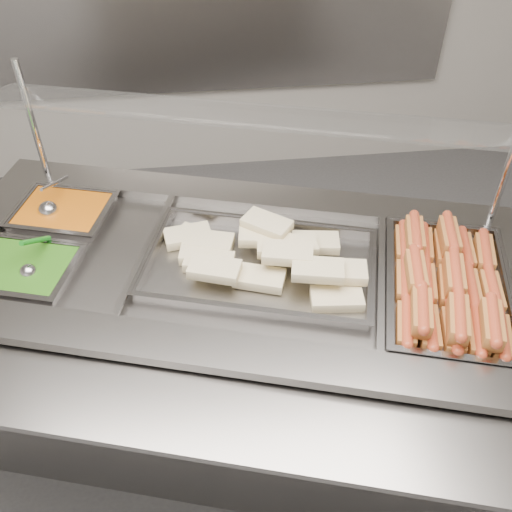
{
  "coord_description": "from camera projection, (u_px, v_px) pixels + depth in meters",
  "views": [
    {
      "loc": [
        -0.1,
        -1.03,
        2.27
      ],
      "look_at": [
        0.06,
        0.36,
        1.0
      ],
      "focal_mm": 40.0,
      "sensor_mm": 36.0,
      "label": 1
    }
  ],
  "objects": [
    {
      "name": "sneeze_guard",
      "position": [
        252.0,
        118.0,
        1.82
      ],
      "size": [
        1.82,
        0.81,
        0.48
      ],
      "color": "silver",
      "rests_on": "steam_counter"
    },
    {
      "name": "ladle",
      "position": [
        49.0,
        209.0,
        2.11
      ],
      "size": [
        0.1,
        0.21,
        0.14
      ],
      "color": "silver",
      "rests_on": "pan_beans"
    },
    {
      "name": "serving_spoon",
      "position": [
        30.0,
        267.0,
        1.87
      ],
      "size": [
        0.09,
        0.19,
        0.15
      ],
      "color": "silver",
      "rests_on": "pan_peas"
    },
    {
      "name": "pan_wraps",
      "position": [
        259.0,
        268.0,
        1.92
      ],
      "size": [
        0.84,
        0.63,
        0.08
      ],
      "color": "gray",
      "rests_on": "steam_counter"
    },
    {
      "name": "steam_counter",
      "position": [
        242.0,
        352.0,
        2.24
      ],
      "size": [
        2.22,
        1.45,
        0.98
      ],
      "color": "slate",
      "rests_on": "ground"
    },
    {
      "name": "hotdogs_in_buns",
      "position": [
        446.0,
        284.0,
        1.82
      ],
      "size": [
        0.47,
        0.63,
        0.13
      ],
      "color": "#A25B22",
      "rests_on": "pan_hotdogs"
    },
    {
      "name": "pan_hotdogs",
      "position": [
        446.0,
        294.0,
        1.86
      ],
      "size": [
        0.53,
        0.68,
        0.11
      ],
      "color": "gray",
      "rests_on": "steam_counter"
    },
    {
      "name": "pan_peas",
      "position": [
        26.0,
        276.0,
        1.91
      ],
      "size": [
        0.39,
        0.34,
        0.11
      ],
      "color": "gray",
      "rests_on": "steam_counter"
    },
    {
      "name": "tortilla_wraps",
      "position": [
        262.0,
        253.0,
        1.91
      ],
      "size": [
        0.66,
        0.47,
        0.1
      ],
      "color": "#D2BD8C",
      "rests_on": "pan_wraps"
    },
    {
      "name": "ground",
      "position": [
        252.0,
        503.0,
        2.29
      ],
      "size": [
        6.0,
        6.0,
        0.0
      ],
      "primitive_type": "plane",
      "color": "#505053",
      "rests_on": "ground"
    },
    {
      "name": "tray_rail",
      "position": [
        201.0,
        411.0,
        1.54
      ],
      "size": [
        1.96,
        0.92,
        0.06
      ],
      "color": "gray",
      "rests_on": "steam_counter"
    },
    {
      "name": "pan_beans",
      "position": [
        65.0,
        219.0,
        2.15
      ],
      "size": [
        0.39,
        0.34,
        0.11
      ],
      "color": "gray",
      "rests_on": "steam_counter"
    }
  ]
}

